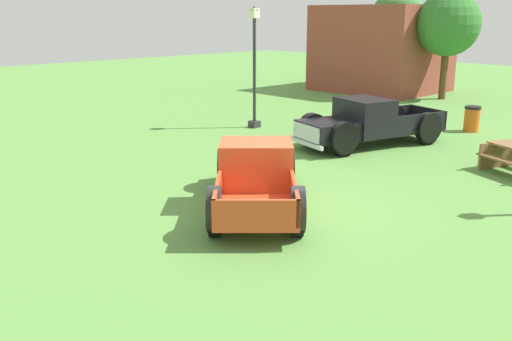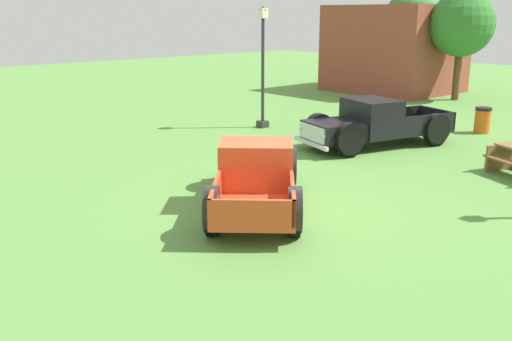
% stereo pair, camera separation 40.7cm
% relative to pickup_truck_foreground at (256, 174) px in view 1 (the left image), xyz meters
% --- Properties ---
extents(ground_plane, '(80.00, 80.00, 0.00)m').
position_rel_pickup_truck_foreground_xyz_m(ground_plane, '(0.33, -0.04, -0.71)').
color(ground_plane, '#5B9342').
extents(pickup_truck_foreground, '(4.71, 4.61, 1.49)m').
position_rel_pickup_truck_foreground_xyz_m(pickup_truck_foreground, '(0.00, 0.00, 0.00)').
color(pickup_truck_foreground, '#D14723').
rests_on(pickup_truck_foreground, ground_plane).
extents(pickup_truck_behind_left, '(3.20, 5.50, 1.59)m').
position_rel_pickup_truck_foreground_xyz_m(pickup_truck_behind_left, '(-1.82, 6.59, 0.05)').
color(pickup_truck_behind_left, black).
rests_on(pickup_truck_behind_left, ground_plane).
extents(lamp_post_far, '(0.36, 0.36, 4.53)m').
position_rel_pickup_truck_foreground_xyz_m(lamp_post_far, '(-6.63, 6.25, 1.66)').
color(lamp_post_far, '#2D2D33').
rests_on(lamp_post_far, ground_plane).
extents(trash_can, '(0.59, 0.59, 0.95)m').
position_rel_pickup_truck_foreground_xyz_m(trash_can, '(-0.44, 11.57, -0.23)').
color(trash_can, orange).
rests_on(trash_can, ground_plane).
extents(oak_tree_east, '(3.05, 3.05, 5.68)m').
position_rel_pickup_truck_foreground_xyz_m(oak_tree_east, '(-10.52, 21.82, 3.41)').
color(oak_tree_east, brown).
rests_on(oak_tree_east, ground_plane).
extents(oak_tree_west, '(3.19, 3.19, 5.35)m').
position_rel_pickup_truck_foreground_xyz_m(oak_tree_west, '(-5.37, 18.39, 3.02)').
color(oak_tree_west, brown).
rests_on(oak_tree_west, ground_plane).
extents(brick_pavilion, '(6.26, 5.61, 4.70)m').
position_rel_pickup_truck_foreground_xyz_m(brick_pavilion, '(-9.58, 18.93, 1.64)').
color(brick_pavilion, brown).
rests_on(brick_pavilion, ground_plane).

